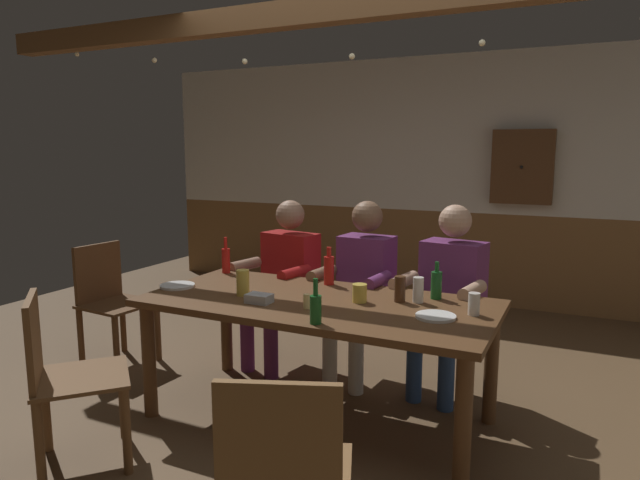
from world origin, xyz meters
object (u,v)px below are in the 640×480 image
person_1 (362,282)px  chair_empty_near_left (110,300)px  person_2 (449,291)px  chair_empty_near_right (63,375)px  plate_0 (177,286)px  pint_glass_0 (418,290)px  pint_glass_4 (474,304)px  pint_glass_1 (243,283)px  wall_dart_cabinet (522,167)px  bottle_0 (316,308)px  bottle_1 (329,269)px  condiment_caddy (259,298)px  dining_table (318,315)px  table_candle (307,301)px  pint_glass_3 (400,289)px  person_0 (284,275)px  bottle_3 (436,284)px  plate_1 (436,316)px  pint_glass_2 (360,293)px

person_1 → chair_empty_near_left: person_1 is taller
person_2 → chair_empty_near_right: 2.27m
person_2 → plate_0: person_2 is taller
pint_glass_0 → pint_glass_4: 0.35m
pint_glass_1 → wall_dart_cabinet: (1.20, 2.98, 0.60)m
plate_0 → bottle_0: (1.11, -0.30, 0.07)m
bottle_1 → person_2: bearing=26.6°
condiment_caddy → pint_glass_0: pint_glass_0 is taller
dining_table → chair_empty_near_right: 1.35m
chair_empty_near_right → pint_glass_0: size_ratio=6.11×
chair_empty_near_right → bottle_0: (1.09, 0.58, 0.33)m
chair_empty_near_left → table_candle: bearing=84.2°
bottle_1 → pint_glass_4: bottle_1 is taller
table_candle → bottle_0: bearing=-53.4°
pint_glass_0 → pint_glass_4: pint_glass_0 is taller
person_1 → bottle_0: bearing=104.6°
pint_glass_3 → person_2: bearing=74.1°
chair_empty_near_left → person_0: bearing=120.0°
bottle_3 → pint_glass_0: 0.14m
plate_1 → pint_glass_3: bearing=140.3°
plate_1 → bottle_3: size_ratio=0.96×
pint_glass_1 → pint_glass_0: bearing=16.9°
person_1 → pint_glass_1: person_1 is taller
chair_empty_near_right → condiment_caddy: 1.05m
bottle_1 → person_1: bearing=74.5°
plate_0 → pint_glass_1: (0.48, 0.00, 0.07)m
table_candle → pint_glass_3: bearing=40.8°
chair_empty_near_left → plate_1: chair_empty_near_left is taller
dining_table → bottle_0: bearing=-65.6°
chair_empty_near_right → pint_glass_4: size_ratio=7.52×
pint_glass_1 → pint_glass_3: size_ratio=1.04×
dining_table → pint_glass_3: bearing=21.1°
bottle_3 → wall_dart_cabinet: bearing=86.4°
person_0 → person_1: 0.61m
bottle_0 → bottle_3: bottle_0 is taller
person_2 → table_candle: person_2 is taller
person_1 → pint_glass_4: size_ratio=10.45×
person_0 → condiment_caddy: 0.96m
chair_empty_near_left → pint_glass_1: bearing=84.2°
chair_empty_near_right → pint_glass_1: bearing=104.8°
pint_glass_1 → condiment_caddy: bearing=-29.8°
plate_0 → pint_glass_2: (1.16, 0.16, 0.04)m
bottle_1 → pint_glass_3: bottle_1 is taller
bottle_1 → pint_glass_4: bearing=-16.4°
chair_empty_near_left → table_candle: chair_empty_near_left is taller
person_0 → pint_glass_0: size_ratio=8.35×
chair_empty_near_right → bottle_1: bearing=101.7°
person_0 → person_1: (0.61, 0.00, 0.01)m
condiment_caddy → wall_dart_cabinet: wall_dart_cabinet is taller
bottle_0 → plate_0: bearing=164.9°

